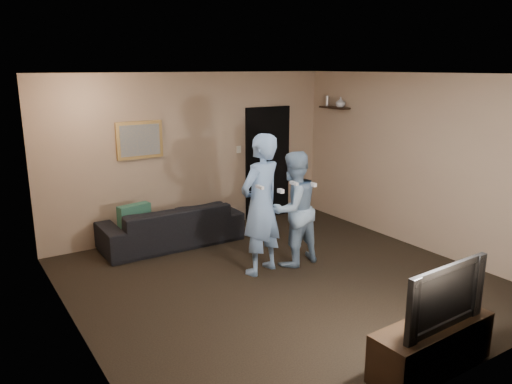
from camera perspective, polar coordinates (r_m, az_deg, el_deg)
ground at (r=6.53m, az=2.89°, el=-10.16°), size 5.00×5.00×0.00m
ceiling at (r=5.95m, az=3.21°, el=13.31°), size 5.00×5.00×0.04m
wall_back at (r=8.22m, az=-7.19°, el=4.36°), size 5.00×0.04×2.60m
wall_front at (r=4.41m, az=22.44°, el=-5.29°), size 5.00×0.04×2.60m
wall_left at (r=5.11m, az=-20.39°, el=-2.49°), size 0.04×5.00×2.60m
wall_right at (r=7.81m, az=18.15°, el=3.23°), size 0.04×5.00×2.60m
sofa at (r=7.82m, az=-9.65°, el=-3.71°), size 2.16×0.86×0.63m
throw_pillow at (r=7.57m, az=-13.70°, el=-3.18°), size 0.51×0.24×0.49m
painting_frame at (r=7.81m, az=-13.16°, el=5.81°), size 0.72×0.05×0.57m
painting_canvas at (r=7.79m, az=-13.10°, el=5.79°), size 0.62×0.01×0.47m
doorway at (r=8.96m, az=1.34°, el=3.33°), size 0.90×0.06×2.00m
light_switch at (r=8.60m, az=-1.99°, el=4.89°), size 0.08×0.02×0.12m
wall_shelf at (r=8.88m, az=8.96°, el=9.51°), size 0.20×0.60×0.03m
shelf_vase at (r=8.76m, az=9.63°, el=10.07°), size 0.17×0.17×0.17m
shelf_figurine at (r=9.02m, az=8.14°, el=10.28°), size 0.06×0.06×0.18m
tv_console at (r=4.94m, az=19.40°, el=-16.30°), size 1.28×0.46×0.45m
television at (r=4.70m, az=19.93°, el=-10.80°), size 1.03×0.17×0.59m
wii_player_left at (r=6.50m, az=0.54°, el=-1.47°), size 0.78×0.63×1.87m
wii_player_right at (r=6.84m, az=4.27°, el=-1.94°), size 0.83×0.68×1.59m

